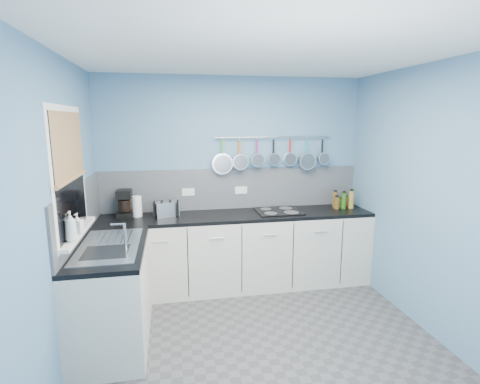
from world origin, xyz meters
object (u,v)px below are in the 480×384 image
object	(u,v)px
soap_bottle_a	(70,226)
coffee_maker	(125,204)
hob	(278,211)
canister	(175,209)
soap_bottle_b	(77,223)
paper_towel	(137,206)
toaster	(166,209)

from	to	relation	value
soap_bottle_a	coffee_maker	size ratio (longest dim) A/B	0.77
coffee_maker	hob	bearing A→B (deg)	-0.83
canister	hob	bearing A→B (deg)	-5.17
soap_bottle_b	coffee_maker	size ratio (longest dim) A/B	0.56
coffee_maker	canister	xyz separation A→B (m)	(0.56, 0.02, -0.09)
paper_towel	coffee_maker	world-z (taller)	coffee_maker
soap_bottle_b	paper_towel	xyz separation A→B (m)	(0.39, 1.07, -0.12)
toaster	canister	bearing A→B (deg)	18.59
soap_bottle_a	soap_bottle_b	xyz separation A→B (m)	(0.00, 0.21, -0.03)
paper_towel	coffee_maker	xyz separation A→B (m)	(-0.14, 0.01, 0.04)
soap_bottle_a	soap_bottle_b	size ratio (longest dim) A/B	1.39
soap_bottle_b	toaster	distance (m)	1.26
canister	coffee_maker	bearing A→B (deg)	-177.97
toaster	hob	size ratio (longest dim) A/B	0.50
paper_towel	hob	distance (m)	1.66
toaster	hob	bearing A→B (deg)	-21.26
paper_towel	toaster	size ratio (longest dim) A/B	0.90
soap_bottle_a	paper_towel	bearing A→B (deg)	73.04
soap_bottle_b	canister	bearing A→B (deg)	53.51
paper_towel	hob	bearing A→B (deg)	-2.68
coffee_maker	hob	xyz separation A→B (m)	(1.79, -0.09, -0.15)
soap_bottle_a	paper_towel	world-z (taller)	soap_bottle_a
canister	paper_towel	bearing A→B (deg)	-175.47
canister	soap_bottle_a	bearing A→B (deg)	-121.91
canister	hob	size ratio (longest dim) A/B	0.23
coffee_maker	paper_towel	bearing A→B (deg)	-3.67
coffee_maker	canister	bearing A→B (deg)	4.12
paper_towel	coffee_maker	bearing A→B (deg)	174.25
soap_bottle_b	toaster	size ratio (longest dim) A/B	0.65
coffee_maker	soap_bottle_a	bearing A→B (deg)	-98.98
paper_towel	toaster	bearing A→B (deg)	-8.19
soap_bottle_b	hob	distance (m)	2.28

